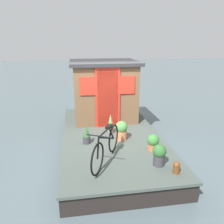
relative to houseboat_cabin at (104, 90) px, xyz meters
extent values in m
plane|color=#4C5B60|center=(-1.44, 0.00, -1.40)|extent=(60.00, 60.00, 0.00)
cube|color=#424C47|center=(-1.44, 0.00, -0.98)|extent=(5.10, 2.63, 0.06)
cube|color=black|center=(-1.44, 0.00, -1.21)|extent=(5.00, 2.58, 0.40)
cube|color=brown|center=(0.01, 0.00, -0.06)|extent=(1.71, 1.92, 1.77)
cube|color=#28282B|center=(0.01, 0.00, 0.88)|extent=(1.91, 2.12, 0.10)
cube|color=#144733|center=(-0.86, 0.00, -0.10)|extent=(0.04, 0.60, 1.70)
cube|color=red|center=(-0.87, 0.00, -0.05)|extent=(0.03, 0.72, 1.80)
cube|color=red|center=(-0.86, -0.58, 0.30)|extent=(0.03, 0.44, 0.52)
cube|color=red|center=(-0.86, 0.58, 0.30)|extent=(0.03, 0.44, 0.52)
torus|color=black|center=(-3.37, 0.56, -0.62)|extent=(0.59, 0.33, 0.65)
torus|color=black|center=(-2.47, 0.10, -0.62)|extent=(0.59, 0.33, 0.65)
cylinder|color=black|center=(-2.88, 0.31, -0.42)|extent=(0.86, 0.46, 0.45)
cylinder|color=black|center=(-3.03, 0.39, -0.22)|extent=(0.56, 0.31, 0.06)
cylinder|color=black|center=(-2.61, 0.17, -0.43)|extent=(0.33, 0.19, 0.41)
cylinder|color=black|center=(-3.34, 0.54, -0.42)|extent=(0.12, 0.09, 0.42)
cube|color=black|center=(-2.76, 0.25, -0.21)|extent=(0.22, 0.18, 0.06)
cylinder|color=black|center=(-3.30, 0.52, -0.18)|extent=(0.25, 0.46, 0.02)
cylinder|color=#B2603D|center=(-2.56, -0.83, -0.87)|extent=(0.24, 0.24, 0.15)
sphere|color=#387533|center=(-2.56, -0.83, -0.70)|extent=(0.29, 0.29, 0.29)
cylinder|color=#C6754C|center=(-1.85, -0.21, -0.83)|extent=(0.29, 0.29, 0.23)
sphere|color=#4C8942|center=(-1.85, -0.21, -0.60)|extent=(0.32, 0.32, 0.32)
cylinder|color=slate|center=(-1.38, 0.00, -0.84)|extent=(0.16, 0.16, 0.22)
cone|color=#70934C|center=(-1.38, 0.00, -0.56)|extent=(0.15, 0.15, 0.34)
cylinder|color=#38383D|center=(-1.94, 0.70, -0.85)|extent=(0.19, 0.19, 0.19)
cone|color=#2D602D|center=(-1.94, 0.70, -0.62)|extent=(0.17, 0.17, 0.26)
cylinder|color=#38383D|center=(-3.25, -0.73, -0.84)|extent=(0.23, 0.23, 0.22)
sphere|color=#2D602D|center=(-3.25, -0.73, -0.62)|extent=(0.28, 0.28, 0.28)
cylinder|color=brown|center=(-3.59, -0.97, -0.86)|extent=(0.13, 0.13, 0.18)
sphere|color=brown|center=(-3.59, -0.97, -0.77)|extent=(0.14, 0.14, 0.14)
camera|label=1|loc=(-7.27, 0.91, 1.56)|focal=36.66mm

